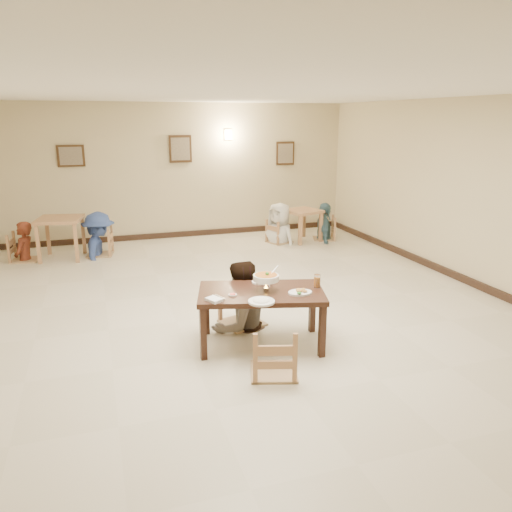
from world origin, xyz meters
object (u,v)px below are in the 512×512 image
object	(u,v)px
bg_diner_d	(325,203)
bg_table_right	(302,216)
chair_near	(274,328)
drink_glass	(317,281)
bg_chair_rr	(325,218)
bg_diner_a	(21,222)
main_table	(261,297)
bg_diner_b	(97,212)
main_diner	(240,262)
bg_chair_rl	(279,221)
bg_chair_lr	(98,230)
curry_warmer	(266,278)
bg_chair_ll	(22,235)
bg_table_left	(60,225)
bg_diner_c	(280,203)
chair_far	(242,286)

from	to	relation	value
bg_diner_d	bg_table_right	bearing A→B (deg)	107.01
chair_near	drink_glass	world-z (taller)	chair_near
bg_chair_rr	bg_diner_a	world-z (taller)	bg_diner_a
main_table	bg_diner_b	bearing A→B (deg)	124.99
main_diner	bg_chair_rl	size ratio (longest dim) A/B	1.83
main_table	main_diner	size ratio (longest dim) A/B	0.93
bg_chair_rl	bg_diner_a	distance (m)	5.20
bg_chair_lr	bg_diner_b	world-z (taller)	bg_diner_b
curry_warmer	bg_chair_rl	world-z (taller)	bg_chair_rl
drink_glass	bg_chair_ll	distance (m)	6.32
main_table	bg_chair_ll	size ratio (longest dim) A/B	1.59
drink_glass	bg_chair_lr	xyz separation A→B (m)	(-2.45, 4.98, -0.24)
main_table	bg_table_left	size ratio (longest dim) A/B	1.74
bg_table_right	bg_diner_c	bearing A→B (deg)	177.44
chair_near	bg_table_left	size ratio (longest dim) A/B	1.11
main_table	bg_chair_rr	size ratio (longest dim) A/B	1.65
drink_glass	bg_table_right	world-z (taller)	drink_glass
bg_table_right	chair_far	bearing A→B (deg)	-122.66
main_table	bg_chair_rl	xyz separation A→B (m)	(2.04, 4.78, -0.13)
bg_table_left	bg_chair_rl	distance (m)	4.50
curry_warmer	main_diner	bearing A→B (deg)	102.21
bg_table_left	bg_diner_c	distance (m)	4.50
curry_warmer	bg_chair_rr	xyz separation A→B (m)	(3.05, 4.75, -0.36)
drink_glass	bg_diner_d	bearing A→B (deg)	63.26
chair_far	bg_chair_rr	distance (m)	5.13
chair_near	main_diner	xyz separation A→B (m)	(0.01, 1.34, 0.36)
bg_diner_d	curry_warmer	bearing A→B (deg)	166.34
bg_diner_c	main_table	bearing A→B (deg)	-50.17
bg_diner_d	bg_chair_lr	bearing A→B (deg)	107.11
bg_table_left	bg_chair_rl	xyz separation A→B (m)	(4.50, -0.11, -0.19)
main_table	curry_warmer	size ratio (longest dim) A/B	4.79
bg_table_right	bg_diner_b	world-z (taller)	bg_diner_b
main_table	bg_chair_rl	bearing A→B (deg)	82.07
chair_near	bg_diner_c	distance (m)	5.90
bg_chair_ll	bg_diner_b	size ratio (longest dim) A/B	0.59
bg_chair_lr	bg_diner_d	xyz separation A→B (m)	(4.87, -0.17, 0.31)
chair_far	bg_table_left	distance (m)	4.85
bg_table_left	bg_table_right	world-z (taller)	bg_table_left
bg_diner_c	bg_diner_d	world-z (taller)	bg_diner_c
main_table	chair_far	world-z (taller)	chair_far
chair_far	bg_table_right	distance (m)	4.84
bg_chair_lr	bg_diner_b	distance (m)	0.35
bg_chair_lr	bg_diner_a	bearing A→B (deg)	-80.66
drink_glass	bg_table_left	xyz separation A→B (m)	(-3.14, 4.96, -0.10)
bg_diner_d	main_table	bearing A→B (deg)	165.80
bg_chair_rl	bg_table_right	bearing A→B (deg)	-114.48
drink_glass	curry_warmer	bearing A→B (deg)	174.23
drink_glass	bg_chair_rl	world-z (taller)	bg_chair_rl
chair_far	bg_chair_ll	distance (m)	5.27
curry_warmer	bg_chair_lr	distance (m)	5.25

